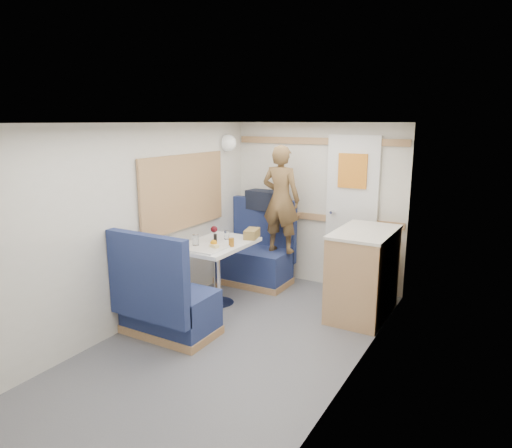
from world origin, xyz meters
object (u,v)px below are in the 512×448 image
Objects in this scene: dome_light at (228,143)px; bread_loaf at (252,234)px; galley_counter at (363,273)px; tumbler_right at (227,235)px; tumbler_left at (196,240)px; orange_fruit at (214,243)px; dinette_table at (217,256)px; pepper_grinder at (215,238)px; bench_far at (256,259)px; wine_glass at (214,230)px; beer_glass at (231,242)px; person at (281,199)px; duffel_bag at (266,200)px; cheese_block at (214,246)px; bench_near at (166,306)px; tray at (210,249)px.

dome_light is 0.82× the size of bread_loaf.
galley_counter is 9.24× the size of tumbler_right.
tumbler_left is (-1.61, -0.74, 0.31)m from galley_counter.
galley_counter is 12.71× the size of orange_fruit.
pepper_grinder reaches higher than dinette_table.
bench_far reaches higher than galley_counter.
dome_light is at bearing 142.32° from bread_loaf.
wine_glass reaches higher than beer_glass.
beer_glass is at bearing 80.67° from person.
dinette_table is 0.28m from tumbler_right.
tumbler_left is at bearing -104.93° from wine_glass.
wine_glass is at bearing -86.94° from duffel_bag.
galley_counter reaches higher than tumbler_left.
person is 13.01× the size of tumbler_right.
galley_counter is at bearing 24.62° from tumbler_left.
bread_loaf reaches higher than cheese_block.
duffel_bag is 5.51× the size of cheese_block.
bench_near is 0.98m from pepper_grinder.
bench_far is at bearing 90.00° from dinette_table.
galley_counter is 1.57m from cheese_block.
bench_near is at bearing -90.32° from tumbler_right.
person is at bearing 79.38° from cheese_block.
bench_far is at bearing 90.49° from tumbler_right.
duffel_bag is 2.09× the size of bread_loaf.
dinette_table is 10.09× the size of beer_glass.
duffel_bag is 5.58× the size of beer_glass.
bread_loaf is (0.23, -0.49, 0.47)m from bench_far.
tray is (0.09, 0.60, 0.43)m from bench_near.
wine_glass reaches higher than orange_fruit.
beer_glass is (0.22, -0.91, 0.47)m from bench_far.
dome_light is 1.46m from beer_glass.
orange_fruit is at bearing -59.76° from pepper_grinder.
dome_light is 1.44m from tumbler_left.
dome_light is 0.15× the size of person.
galley_counter is 1.67m from duffel_bag.
tumbler_left is at bearing -111.28° from tumbler_right.
dome_light reaches higher than pepper_grinder.
person is at bearing 66.27° from tumbler_left.
orange_fruit is 0.30× the size of bread_loaf.
bench_far is 2.06× the size of duffel_bag.
dome_light is 1.36m from pepper_grinder.
duffel_bag is at bearing 83.63° from tumbler_left.
tray is 3.92× the size of beer_glass.
bread_loaf is (0.61, -0.48, -0.98)m from dome_light.
dinette_table is 0.90m from bench_near.
cheese_block is 0.55× the size of wine_glass.
cheese_block is at bearing -43.62° from orange_fruit.
tray is 0.25m from tumbler_left.
dome_light is at bearing 115.01° from orange_fruit.
dinette_table is 0.20m from pepper_grinder.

